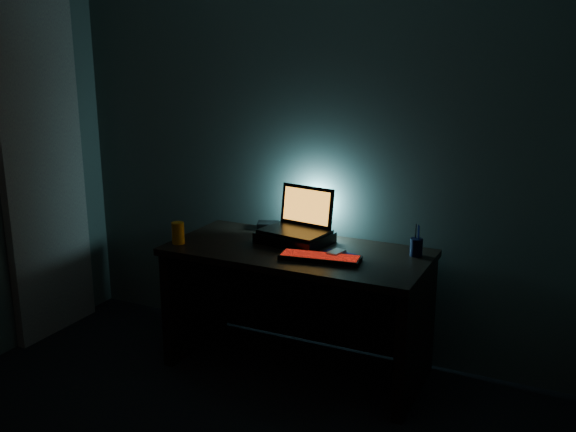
% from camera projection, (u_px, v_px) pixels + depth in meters
% --- Properties ---
extents(room, '(3.50, 4.00, 2.50)m').
position_uv_depth(room, '(94.00, 241.00, 2.13)').
color(room, black).
rests_on(room, ground).
extents(desk, '(1.50, 0.70, 0.75)m').
position_uv_depth(desk, '(301.00, 288.00, 3.78)').
color(desk, black).
rests_on(desk, ground).
extents(curtain, '(0.06, 0.65, 2.30)m').
position_uv_depth(curtain, '(43.00, 163.00, 4.11)').
color(curtain, beige).
rests_on(curtain, ground).
extents(riser, '(0.44, 0.36, 0.06)m').
position_uv_depth(riser, '(295.00, 238.00, 3.79)').
color(riser, black).
rests_on(riser, desk).
extents(laptop, '(0.42, 0.34, 0.26)m').
position_uv_depth(laptop, '(300.00, 221.00, 3.81)').
color(laptop, black).
rests_on(laptop, riser).
extents(keyboard, '(0.46, 0.20, 0.03)m').
position_uv_depth(keyboard, '(320.00, 257.00, 3.49)').
color(keyboard, black).
rests_on(keyboard, desk).
extents(mousepad, '(0.25, 0.24, 0.00)m').
position_uv_depth(mousepad, '(336.00, 257.00, 3.53)').
color(mousepad, navy).
rests_on(mousepad, desk).
extents(mouse, '(0.08, 0.12, 0.03)m').
position_uv_depth(mouse, '(336.00, 254.00, 3.53)').
color(mouse, gray).
rests_on(mouse, mousepad).
extents(pen_cup, '(0.09, 0.09, 0.10)m').
position_uv_depth(pen_cup, '(416.00, 247.00, 3.54)').
color(pen_cup, black).
rests_on(pen_cup, desk).
extents(juice_glass, '(0.09, 0.09, 0.13)m').
position_uv_depth(juice_glass, '(178.00, 233.00, 3.76)').
color(juice_glass, orange).
rests_on(juice_glass, desk).
extents(router, '(0.16, 0.15, 0.04)m').
position_uv_depth(router, '(268.00, 226.00, 4.07)').
color(router, black).
rests_on(router, desk).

